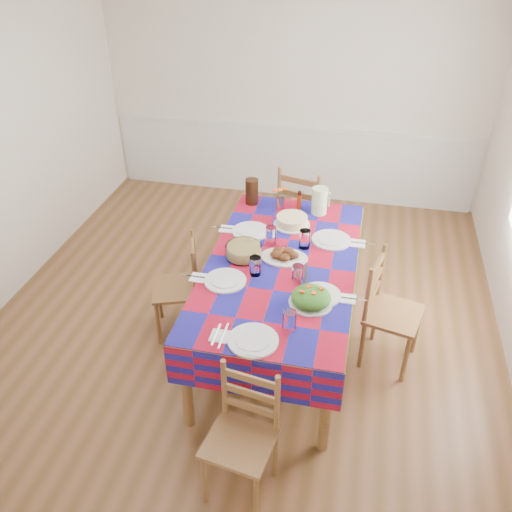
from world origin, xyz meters
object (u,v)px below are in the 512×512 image
at_px(dining_table, 281,273).
at_px(green_pitcher, 320,201).
at_px(tea_pitcher, 252,191).
at_px(chair_near, 242,437).
at_px(chair_left, 180,287).
at_px(meat_platter, 284,255).
at_px(chair_far, 303,215).
at_px(chair_right, 388,313).

distance_m(dining_table, green_pitcher, 0.91).
height_order(dining_table, tea_pitcher, tea_pitcher).
distance_m(green_pitcher, chair_near, 2.28).
distance_m(green_pitcher, chair_left, 1.44).
distance_m(dining_table, meat_platter, 0.14).
bearing_deg(dining_table, green_pitcher, 77.87).
distance_m(meat_platter, chair_left, 0.97).
distance_m(dining_table, chair_near, 1.39).
xyz_separation_m(meat_platter, chair_far, (-0.02, 1.29, -0.34)).
xyz_separation_m(dining_table, chair_near, (0.01, -1.36, -0.29)).
bearing_deg(chair_left, chair_right, 71.00).
height_order(meat_platter, tea_pitcher, tea_pitcher).
relative_size(meat_platter, chair_left, 0.41).
height_order(green_pitcher, chair_near, green_pitcher).
xyz_separation_m(meat_platter, tea_pitcher, (-0.45, 0.85, 0.09)).
height_order(dining_table, green_pitcher, green_pitcher).
distance_m(green_pitcher, chair_far, 0.68).
distance_m(dining_table, chair_far, 1.37).
bearing_deg(chair_near, green_pitcher, 94.74).
bearing_deg(green_pitcher, chair_right, -51.61).
bearing_deg(chair_right, meat_platter, 100.46).
bearing_deg(chair_near, meat_platter, 99.35).
relative_size(chair_far, chair_right, 1.09).
height_order(chair_far, chair_left, chair_far).
relative_size(meat_platter, tea_pitcher, 1.57).
relative_size(green_pitcher, tea_pitcher, 1.02).
bearing_deg(chair_right, dining_table, 104.90).
distance_m(meat_platter, green_pitcher, 0.82).
distance_m(dining_table, tea_pitcher, 1.04).
bearing_deg(meat_platter, tea_pitcher, 117.94).
height_order(meat_platter, chair_near, chair_near).
xyz_separation_m(meat_platter, green_pitcher, (0.18, 0.80, 0.09)).
relative_size(dining_table, chair_left, 2.36).
bearing_deg(tea_pitcher, green_pitcher, -4.80).
bearing_deg(chair_left, tea_pitcher, 136.11).
height_order(meat_platter, green_pitcher, green_pitcher).
height_order(tea_pitcher, chair_far, tea_pitcher).
bearing_deg(chair_near, tea_pitcher, 110.55).
bearing_deg(meat_platter, chair_right, -3.71).
xyz_separation_m(dining_table, green_pitcher, (0.19, 0.86, 0.22)).
xyz_separation_m(meat_platter, chair_left, (-0.87, -0.05, -0.42)).
height_order(dining_table, chair_near, chair_near).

